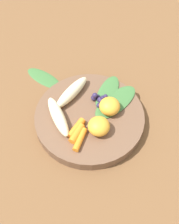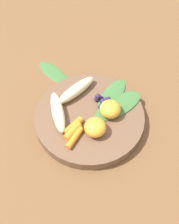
# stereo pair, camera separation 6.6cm
# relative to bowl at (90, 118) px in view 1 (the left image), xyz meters

# --- Properties ---
(ground_plane) EXTENTS (2.40, 2.40, 0.00)m
(ground_plane) POSITION_rel_bowl_xyz_m (0.00, 0.00, -0.01)
(ground_plane) COLOR brown
(bowl) EXTENTS (0.26, 0.26, 0.03)m
(bowl) POSITION_rel_bowl_xyz_m (0.00, 0.00, 0.00)
(bowl) COLOR brown
(bowl) RESTS_ON ground_plane
(banana_peeled_left) EXTENTS (0.12, 0.03, 0.03)m
(banana_peeled_left) POSITION_rel_bowl_xyz_m (-0.02, -0.07, 0.03)
(banana_peeled_left) COLOR beige
(banana_peeled_left) RESTS_ON bowl
(banana_peeled_right) EXTENTS (0.08, 0.12, 0.03)m
(banana_peeled_right) POSITION_rel_bowl_xyz_m (-0.07, -0.02, 0.03)
(banana_peeled_right) COLOR beige
(banana_peeled_right) RESTS_ON bowl
(orange_segment_near) EXTENTS (0.05, 0.05, 0.04)m
(orange_segment_near) POSITION_rel_bowl_xyz_m (0.01, 0.05, 0.03)
(orange_segment_near) COLOR #F4A833
(orange_segment_near) RESTS_ON bowl
(orange_segment_far) EXTENTS (0.05, 0.05, 0.04)m
(orange_segment_far) POSITION_rel_bowl_xyz_m (0.05, 0.00, 0.03)
(orange_segment_far) COLOR #F4A833
(orange_segment_far) RESTS_ON bowl
(carrot_front) EXTENTS (0.04, 0.05, 0.02)m
(carrot_front) POSITION_rel_bowl_xyz_m (0.03, -0.05, 0.02)
(carrot_front) COLOR orange
(carrot_front) RESTS_ON bowl
(carrot_mid_left) EXTENTS (0.04, 0.05, 0.02)m
(carrot_mid_left) POSITION_rel_bowl_xyz_m (0.04, -0.05, 0.02)
(carrot_mid_left) COLOR orange
(carrot_mid_left) RESTS_ON bowl
(carrot_mid_right) EXTENTS (0.05, 0.05, 0.01)m
(carrot_mid_right) POSITION_rel_bowl_xyz_m (0.06, -0.05, 0.02)
(carrot_mid_right) COLOR orange
(carrot_mid_right) RESTS_ON bowl
(blueberry_pile) EXTENTS (0.04, 0.04, 0.02)m
(blueberry_pile) POSITION_rel_bowl_xyz_m (-0.03, 0.04, 0.02)
(blueberry_pile) COLOR #2D234C
(blueberry_pile) RESTS_ON bowl
(kale_leaf_left) EXTENTS (0.10, 0.15, 0.00)m
(kale_leaf_left) POSITION_rel_bowl_xyz_m (-0.01, 0.07, 0.02)
(kale_leaf_left) COLOR #3D7038
(kale_leaf_left) RESTS_ON bowl
(kale_leaf_right) EXTENTS (0.12, 0.12, 0.00)m
(kale_leaf_right) POSITION_rel_bowl_xyz_m (-0.04, 0.07, 0.02)
(kale_leaf_right) COLOR #3D7038
(kale_leaf_right) RESTS_ON bowl
(kale_leaf_stray) EXTENTS (0.12, 0.09, 0.01)m
(kale_leaf_stray) POSITION_rel_bowl_xyz_m (-0.18, -0.06, -0.01)
(kale_leaf_stray) COLOR #3D7038
(kale_leaf_stray) RESTS_ON ground_plane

